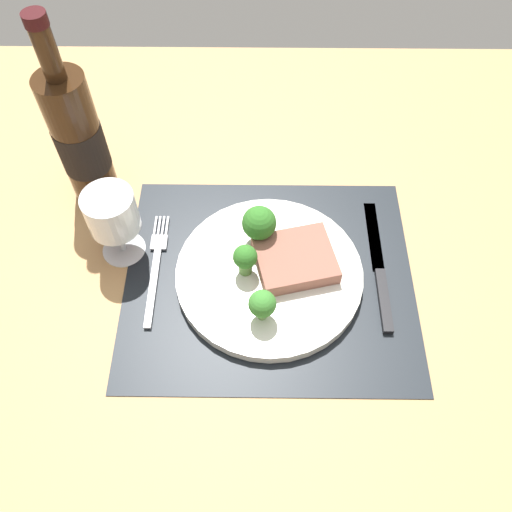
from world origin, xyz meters
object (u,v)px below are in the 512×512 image
wine_glass (112,216)px  wine_bottle (79,139)px  plate (269,274)px  fork (156,267)px  knife (380,274)px  steak (295,259)px

wine_glass → wine_bottle: bearing=117.3°
plate → wine_glass: size_ratio=2.22×
wine_bottle → fork: bearing=-53.4°
knife → wine_bottle: 47.79cm
fork → wine_bottle: 21.64cm
steak → fork: size_ratio=0.56×
fork → knife: knife is taller
steak → wine_bottle: wine_bottle is taller
plate → steak: steak is taller
plate → steak: bearing=19.7°
plate → fork: size_ratio=1.39×
knife → wine_bottle: (-43.75, 15.97, 10.71)cm
fork → wine_bottle: size_ratio=0.62×
plate → knife: (16.03, 0.53, -0.50)cm
fork → wine_bottle: bearing=127.8°
steak → fork: 20.32cm
plate → fork: 16.61cm
knife → wine_bottle: wine_bottle is taller
fork → knife: size_ratio=0.83×
fork → knife: bearing=-0.4°
plate → knife: 16.04cm
knife → wine_glass: wine_glass is taller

